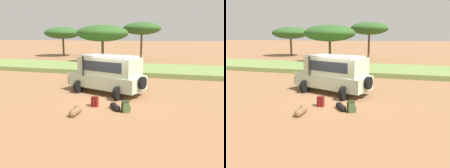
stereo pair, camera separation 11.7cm
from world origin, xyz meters
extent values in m
plane|color=#936642|center=(0.00, 0.00, 0.00)|extent=(320.00, 320.00, 0.00)
cube|color=olive|center=(0.00, 10.61, 0.22)|extent=(120.00, 7.00, 0.44)
cube|color=#B2C6A8|center=(-0.48, 1.15, 0.82)|extent=(5.25, 3.38, 0.84)
cube|color=#B2C6A8|center=(-0.24, 1.07, 1.79)|extent=(4.19, 2.92, 1.10)
cube|color=#232D38|center=(-1.69, 1.56, 1.74)|extent=(0.56, 1.49, 0.77)
cube|color=#232D38|center=(-0.53, 0.21, 1.84)|extent=(2.80, 0.98, 0.60)
cube|color=#232D38|center=(0.05, 1.92, 1.84)|extent=(2.80, 0.98, 0.60)
cube|color=#B7B7B7|center=(-0.29, 1.08, 2.39)|extent=(3.80, 2.72, 0.10)
cube|color=black|center=(-2.91, 1.97, 0.65)|extent=(0.67, 1.58, 0.56)
cylinder|color=black|center=(-1.84, 0.58, 1.79)|extent=(0.10, 0.10, 1.25)
cylinder|color=black|center=(-2.23, 0.72, 0.40)|extent=(0.52, 0.85, 0.80)
cylinder|color=black|center=(-1.61, 2.55, 0.40)|extent=(0.52, 0.85, 0.80)
cylinder|color=black|center=(0.65, -0.26, 0.40)|extent=(0.52, 0.85, 0.80)
cylinder|color=black|center=(1.27, 1.57, 0.40)|extent=(0.52, 0.85, 0.80)
cylinder|color=black|center=(1.97, 0.31, 0.97)|extent=(0.45, 0.77, 0.74)
cube|color=maroon|center=(-0.23, -1.72, 0.23)|extent=(0.40, 0.33, 0.45)
cube|color=maroon|center=(-0.26, -1.54, 0.17)|extent=(0.28, 0.12, 0.25)
cube|color=#4D100E|center=(-0.23, -1.72, 0.48)|extent=(0.39, 0.34, 0.07)
cylinder|color=#4D100E|center=(-0.29, -1.89, 0.23)|extent=(0.04, 0.04, 0.39)
cylinder|color=#4D100E|center=(-0.12, -1.87, 0.23)|extent=(0.04, 0.04, 0.39)
cube|color=#42562D|center=(1.51, -2.17, 0.25)|extent=(0.40, 0.41, 0.49)
cube|color=#42562D|center=(1.68, -2.09, 0.18)|extent=(0.17, 0.25, 0.27)
cube|color=#242F19|center=(1.51, -2.17, 0.52)|extent=(0.41, 0.41, 0.07)
cylinder|color=#242F19|center=(1.33, -2.17, 0.25)|extent=(0.04, 0.04, 0.42)
cylinder|color=#242F19|center=(1.39, -2.30, 0.25)|extent=(0.04, 0.04, 0.42)
cylinder|color=black|center=(0.94, -1.94, 0.15)|extent=(0.62, 0.67, 0.30)
sphere|color=black|center=(0.75, -1.70, 0.15)|extent=(0.29, 0.29, 0.29)
sphere|color=black|center=(1.13, -2.19, 0.15)|extent=(0.29, 0.29, 0.29)
torus|color=black|center=(0.94, -1.94, 0.32)|extent=(0.12, 0.14, 0.16)
cylinder|color=brown|center=(-0.67, -3.15, 0.17)|extent=(0.36, 0.65, 0.35)
sphere|color=brown|center=(-0.66, -2.83, 0.17)|extent=(0.34, 0.34, 0.34)
sphere|color=brown|center=(-0.67, -3.48, 0.17)|extent=(0.34, 0.34, 0.34)
torus|color=#493721|center=(-0.67, -3.15, 0.37)|extent=(0.03, 0.16, 0.16)
cylinder|color=brown|center=(-15.94, 24.67, 1.65)|extent=(0.34, 0.34, 3.29)
ellipsoid|color=#2D5623|center=(-15.94, 24.67, 4.17)|extent=(6.57, 6.41, 2.07)
cylinder|color=brown|center=(-5.50, 15.86, 1.54)|extent=(0.33, 0.33, 3.09)
ellipsoid|color=#2D5623|center=(-5.50, 15.86, 3.99)|extent=(6.78, 6.84, 2.14)
cylinder|color=brown|center=(-1.26, 22.26, 1.98)|extent=(0.30, 0.30, 3.96)
ellipsoid|color=#2D5623|center=(-1.26, 22.26, 4.77)|extent=(5.83, 5.05, 1.89)
camera|label=1|loc=(3.60, -12.06, 3.62)|focal=35.00mm
camera|label=2|loc=(3.71, -12.02, 3.62)|focal=35.00mm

